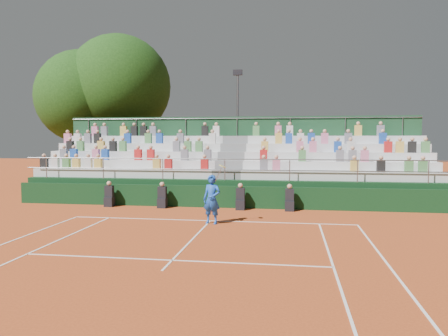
# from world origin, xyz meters

# --- Properties ---
(ground) EXTENTS (90.00, 90.00, 0.00)m
(ground) POSITION_xyz_m (0.00, 0.00, 0.00)
(ground) COLOR #B5491E
(ground) RESTS_ON ground
(courtside_wall) EXTENTS (20.00, 0.15, 1.00)m
(courtside_wall) POSITION_xyz_m (0.00, 3.20, 0.50)
(courtside_wall) COLOR black
(courtside_wall) RESTS_ON ground
(line_officials) EXTENTS (8.69, 0.40, 1.19)m
(line_officials) POSITION_xyz_m (-1.04, 2.75, 0.48)
(line_officials) COLOR black
(line_officials) RESTS_ON ground
(grandstand) EXTENTS (20.00, 5.20, 4.40)m
(grandstand) POSITION_xyz_m (-0.02, 6.44, 1.08)
(grandstand) COLOR black
(grandstand) RESTS_ON ground
(tennis_player) EXTENTS (0.90, 0.57, 2.22)m
(tennis_player) POSITION_xyz_m (0.16, -0.55, 0.92)
(tennis_player) COLOR blue
(tennis_player) RESTS_ON ground
(tree_west) EXTENTS (6.34, 6.34, 9.17)m
(tree_west) POSITION_xyz_m (-11.13, 12.03, 5.99)
(tree_west) COLOR #342113
(tree_west) RESTS_ON ground
(tree_east) EXTENTS (7.03, 7.03, 10.23)m
(tree_east) POSITION_xyz_m (-8.67, 12.51, 6.71)
(tree_east) COLOR #342113
(tree_east) RESTS_ON ground
(floodlight_mast) EXTENTS (0.60, 0.25, 7.68)m
(floodlight_mast) POSITION_xyz_m (-0.49, 12.68, 4.51)
(floodlight_mast) COLOR gray
(floodlight_mast) RESTS_ON ground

